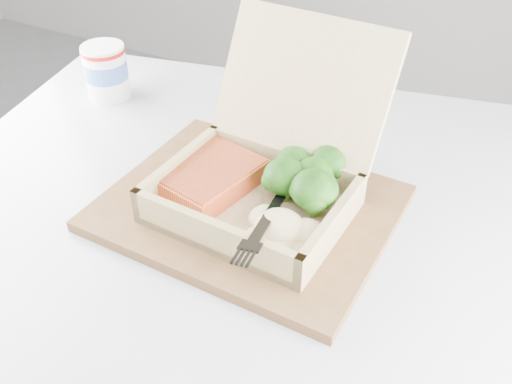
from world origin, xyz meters
The scene contains 9 objects.
cafe_table centered at (0.47, 0.32, 0.56)m, with size 1.01×1.01×0.75m.
serving_tray centered at (0.45, 0.38, 0.76)m, with size 0.33×0.27×0.01m, color brown.
takeout_container centered at (0.47, 0.41, 0.81)m, with size 0.23×0.26×0.19m.
salmon_fillet centered at (0.40, 0.37, 0.79)m, with size 0.09×0.12×0.03m, color orange.
broccoli_pile centered at (0.52, 0.42, 0.80)m, with size 0.12×0.12×0.04m, color #2D6C18, non-canonical shape.
mashed_potatoes centered at (0.52, 0.33, 0.79)m, with size 0.09×0.08×0.03m, color #C5BA80.
plastic_fork centered at (0.50, 0.35, 0.80)m, with size 0.04×0.16×0.03m.
paper_cup centered at (0.12, 0.53, 0.80)m, with size 0.07×0.07×0.09m.
receipt centered at (0.40, 0.56, 0.75)m, with size 0.08×0.15×0.00m, color white.
Camera 1 is at (0.71, -0.09, 1.20)m, focal length 40.00 mm.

